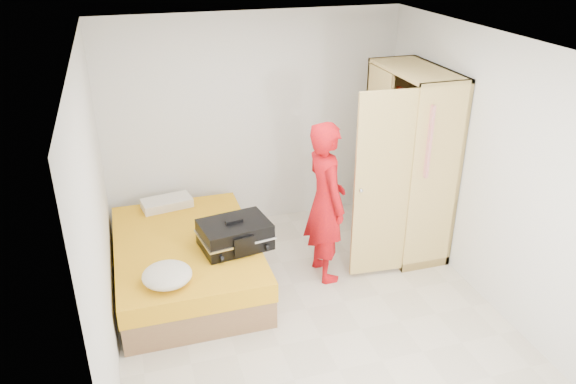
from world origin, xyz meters
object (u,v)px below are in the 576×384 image
object	(u,v)px
wardrobe	(406,167)
suitcase	(235,235)
person	(326,202)
round_cushion	(167,275)
bed	(187,262)

from	to	relation	value
wardrobe	suitcase	xyz separation A→B (m)	(-2.02, -0.29, -0.37)
person	suitcase	size ratio (longest dim) A/B	2.27
wardrobe	person	world-z (taller)	wardrobe
wardrobe	suitcase	size ratio (longest dim) A/B	2.75
suitcase	wardrobe	bearing A→B (deg)	-0.76
person	round_cushion	world-z (taller)	person
wardrobe	person	xyz separation A→B (m)	(-1.06, -0.31, -0.13)
wardrobe	suitcase	world-z (taller)	wardrobe
bed	person	distance (m)	1.58
wardrobe	person	bearing A→B (deg)	-163.95
suitcase	round_cushion	world-z (taller)	suitcase
bed	suitcase	distance (m)	0.66
person	wardrobe	bearing A→B (deg)	-77.19
bed	suitcase	size ratio (longest dim) A/B	2.65
person	suitcase	xyz separation A→B (m)	(-0.96, 0.01, -0.23)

